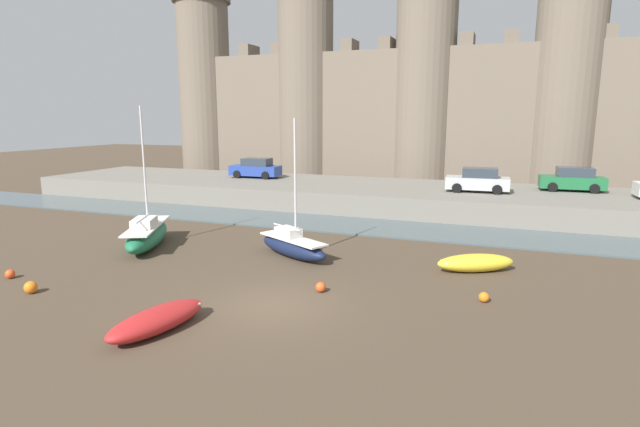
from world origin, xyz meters
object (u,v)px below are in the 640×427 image
object	(u,v)px
rowboat_near_channel_right	(157,319)
rowboat_foreground_left	(475,262)
mooring_buoy_near_channel	(31,287)
mooring_buoy_mid_mud	(10,274)
car_quay_west	(478,180)
car_quay_centre_west	(256,168)
mooring_buoy_near_shore	(321,287)
car_quay_centre_east	(573,180)
sailboat_midflat_right	(292,245)
mooring_buoy_off_centre	(484,297)
sailboat_foreground_right	(147,234)

from	to	relation	value
rowboat_near_channel_right	rowboat_foreground_left	distance (m)	13.20
mooring_buoy_near_channel	mooring_buoy_mid_mud	bearing A→B (deg)	157.10
car_quay_west	car_quay_centre_west	size ratio (longest dim) A/B	1.00
rowboat_foreground_left	mooring_buoy_near_shore	distance (m)	7.13
rowboat_foreground_left	car_quay_centre_east	bearing A→B (deg)	71.85
rowboat_foreground_left	car_quay_centre_east	distance (m)	16.98
rowboat_near_channel_right	sailboat_midflat_right	world-z (taller)	sailboat_midflat_right
rowboat_near_channel_right	mooring_buoy_near_shore	bearing A→B (deg)	55.07
rowboat_foreground_left	car_quay_centre_west	xyz separation A→B (m)	(-18.49, 15.14, 1.91)
mooring_buoy_mid_mud	rowboat_foreground_left	bearing A→B (deg)	23.29
sailboat_midflat_right	car_quay_west	world-z (taller)	sailboat_midflat_right
sailboat_midflat_right	mooring_buoy_near_channel	bearing A→B (deg)	-132.07
rowboat_near_channel_right	mooring_buoy_off_centre	world-z (taller)	rowboat_near_channel_right
mooring_buoy_mid_mud	car_quay_centre_west	bearing A→B (deg)	91.53
mooring_buoy_mid_mud	sailboat_midflat_right	bearing A→B (deg)	36.22
rowboat_near_channel_right	mooring_buoy_near_shore	size ratio (longest dim) A/B	9.64
rowboat_near_channel_right	car_quay_west	world-z (taller)	car_quay_west
rowboat_foreground_left	car_quay_centre_west	world-z (taller)	car_quay_centre_west
mooring_buoy_off_centre	car_quay_west	bearing A→B (deg)	94.35
mooring_buoy_mid_mud	mooring_buoy_off_centre	size ratio (longest dim) A/B	1.02
mooring_buoy_mid_mud	mooring_buoy_off_centre	xyz separation A→B (m)	(18.41, 4.05, -0.00)
rowboat_near_channel_right	rowboat_foreground_left	xyz separation A→B (m)	(8.87, 9.78, 0.01)
sailboat_foreground_right	sailboat_midflat_right	distance (m)	7.69
mooring_buoy_near_channel	car_quay_centre_east	world-z (taller)	car_quay_centre_east
car_quay_centre_east	rowboat_near_channel_right	bearing A→B (deg)	-118.68
sailboat_midflat_right	mooring_buoy_mid_mud	xyz separation A→B (m)	(-9.60, -7.03, -0.38)
mooring_buoy_near_channel	mooring_buoy_off_centre	xyz separation A→B (m)	(16.05, 5.05, -0.05)
rowboat_foreground_left	car_quay_west	distance (m)	13.50
mooring_buoy_near_channel	rowboat_near_channel_right	bearing A→B (deg)	-9.28
sailboat_foreground_right	car_quay_west	size ratio (longest dim) A/B	1.69
sailboat_foreground_right	car_quay_centre_west	bearing A→B (deg)	98.78
rowboat_near_channel_right	mooring_buoy_near_channel	size ratio (longest dim) A/B	7.90
car_quay_centre_east	car_quay_west	world-z (taller)	same
rowboat_near_channel_right	car_quay_west	size ratio (longest dim) A/B	0.90
car_quay_centre_west	mooring_buoy_near_shore	bearing A→B (deg)	-56.49
mooring_buoy_near_channel	sailboat_foreground_right	bearing A→B (deg)	93.04
car_quay_west	car_quay_centre_west	xyz separation A→B (m)	(-17.72, 1.80, 0.00)
rowboat_foreground_left	car_quay_centre_east	xyz separation A→B (m)	(5.26, 16.04, 1.91)
rowboat_foreground_left	sailboat_midflat_right	xyz separation A→B (m)	(-8.27, -0.66, 0.17)
car_quay_west	car_quay_centre_west	bearing A→B (deg)	174.19
car_quay_centre_east	mooring_buoy_near_channel	bearing A→B (deg)	-130.04
rowboat_foreground_left	sailboat_midflat_right	bearing A→B (deg)	-175.42
mooring_buoy_off_centre	rowboat_near_channel_right	bearing A→B (deg)	-146.85
mooring_buoy_mid_mud	car_quay_centre_west	xyz separation A→B (m)	(-0.61, 22.84, 2.12)
rowboat_near_channel_right	mooring_buoy_near_shore	xyz separation A→B (m)	(3.53, 5.06, -0.19)
sailboat_midflat_right	rowboat_foreground_left	bearing A→B (deg)	4.58
mooring_buoy_near_shore	rowboat_near_channel_right	bearing A→B (deg)	-124.93
rowboat_foreground_left	car_quay_west	xyz separation A→B (m)	(-0.76, 13.34, 1.91)
rowboat_foreground_left	mooring_buoy_mid_mud	bearing A→B (deg)	-156.71
car_quay_west	car_quay_centre_west	distance (m)	17.82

